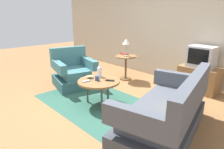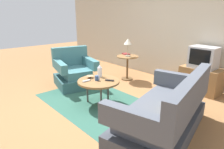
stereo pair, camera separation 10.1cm
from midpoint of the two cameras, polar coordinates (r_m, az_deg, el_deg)
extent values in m
plane|color=olive|center=(3.74, -2.72, -8.85)|extent=(16.00, 16.00, 0.00)
cube|color=#BCB29E|center=(5.19, 17.36, 13.25)|extent=(9.00, 0.12, 2.70)
cube|color=#2D5B4C|center=(3.80, -4.50, -8.41)|extent=(2.48, 1.50, 0.00)
cube|color=#325C60|center=(4.74, -11.39, -1.86)|extent=(1.07, 1.05, 0.24)
cube|color=#3D7075|center=(4.68, -11.54, 0.57)|extent=(0.87, 0.74, 0.18)
cube|color=#3D7075|center=(4.95, -13.14, 5.18)|extent=(0.35, 0.87, 0.45)
cube|color=#3D7075|center=(4.53, -15.99, 2.30)|extent=(0.90, 0.35, 0.21)
cube|color=#3D7075|center=(4.74, -7.57, 3.46)|extent=(0.90, 0.35, 0.21)
cube|color=#3E424B|center=(3.01, 13.26, -13.61)|extent=(1.26, 1.90, 0.24)
cube|color=#4C515B|center=(2.91, 13.54, -10.06)|extent=(1.05, 1.60, 0.18)
cube|color=#4C515B|center=(2.70, 21.38, -5.41)|extent=(0.54, 1.73, 0.48)
cube|color=#4C515B|center=(3.55, 18.22, -1.60)|extent=(0.88, 0.34, 0.26)
cube|color=#4C515B|center=(2.15, 6.44, -13.40)|extent=(0.88, 0.34, 0.26)
cube|color=gold|center=(2.67, 17.64, -7.36)|extent=(0.27, 0.34, 0.32)
cylinder|color=olive|center=(3.63, -4.67, -1.99)|extent=(0.77, 0.77, 0.04)
cylinder|color=#4C4742|center=(3.87, -1.95, -4.42)|extent=(0.04, 0.04, 0.43)
cylinder|color=#4C4742|center=(3.81, -7.94, -4.94)|extent=(0.04, 0.04, 0.43)
cylinder|color=#4C4742|center=(3.50, -3.86, -6.88)|extent=(0.04, 0.04, 0.43)
cylinder|color=olive|center=(5.01, 3.49, 5.25)|extent=(0.54, 0.54, 0.02)
cylinder|color=brown|center=(5.08, 3.43, 1.84)|extent=(0.05, 0.05, 0.59)
cylinder|color=brown|center=(5.17, 3.37, -1.20)|extent=(0.30, 0.30, 0.02)
cube|color=olive|center=(4.70, 23.29, -1.18)|extent=(0.82, 0.48, 0.54)
sphere|color=black|center=(4.51, 20.89, -1.30)|extent=(0.02, 0.02, 0.02)
sphere|color=black|center=(4.43, 23.15, -1.86)|extent=(0.02, 0.02, 0.02)
cube|color=#B7B7BC|center=(4.58, 24.00, 4.72)|extent=(0.53, 0.39, 0.45)
cube|color=black|center=(4.39, 23.02, 4.73)|extent=(0.42, 0.01, 0.33)
cylinder|color=#9E937A|center=(4.97, 3.50, 5.42)|extent=(0.15, 0.15, 0.02)
cylinder|color=#9E937A|center=(4.94, 3.53, 7.14)|extent=(0.02, 0.02, 0.28)
cone|color=beige|center=(4.91, 3.58, 9.56)|extent=(0.20, 0.20, 0.14)
cylinder|color=white|center=(3.81, -4.39, 0.67)|extent=(0.09, 0.09, 0.18)
cone|color=white|center=(3.78, -4.43, 2.42)|extent=(0.08, 0.08, 0.06)
cylinder|color=#335184|center=(3.61, -5.22, -1.06)|extent=(0.07, 0.07, 0.09)
torus|color=#335184|center=(3.57, -4.70, -1.25)|extent=(0.06, 0.01, 0.06)
cone|color=tan|center=(3.77, -7.24, -0.74)|extent=(0.14, 0.14, 0.04)
cube|color=black|center=(3.58, -1.43, -1.72)|extent=(0.16, 0.12, 0.02)
cube|color=#B2B2B7|center=(3.58, -8.20, -1.91)|extent=(0.05, 0.16, 0.02)
cube|color=maroon|center=(5.20, 3.03, 5.99)|extent=(0.26, 0.22, 0.03)
camera|label=1|loc=(0.05, -90.79, -0.24)|focal=31.52mm
camera|label=2|loc=(0.05, 89.21, 0.24)|focal=31.52mm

